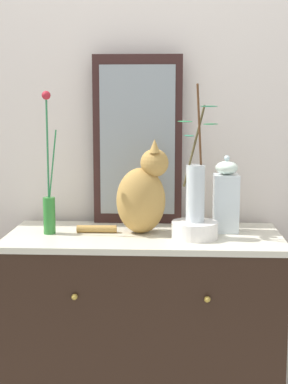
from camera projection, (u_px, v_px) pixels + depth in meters
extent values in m
cube|color=silver|center=(148.00, 125.00, 2.66)|extent=(4.40, 0.08, 2.60)
cube|color=black|center=(144.00, 334.00, 2.48)|extent=(1.13, 0.49, 0.83)
cube|color=beige|center=(144.00, 237.00, 2.41)|extent=(1.15, 0.50, 0.02)
sphere|color=#B79338|center=(74.00, 297.00, 2.20)|extent=(0.02, 0.02, 0.02)
sphere|color=#B79338|center=(207.00, 299.00, 2.17)|extent=(0.02, 0.02, 0.02)
cube|color=#331C19|center=(138.00, 140.00, 2.58)|extent=(0.40, 0.03, 0.76)
cube|color=gray|center=(137.00, 141.00, 2.57)|extent=(0.34, 0.01, 0.67)
ellipsoid|color=#AF8341|center=(141.00, 201.00, 2.42)|extent=(0.21, 0.17, 0.28)
sphere|color=#AF8341|center=(154.00, 163.00, 2.39)|extent=(0.12, 0.12, 0.12)
cone|color=#AF8341|center=(155.00, 145.00, 2.41)|extent=(0.04, 0.04, 0.05)
cone|color=#AF8341|center=(155.00, 147.00, 2.35)|extent=(0.04, 0.04, 0.05)
cylinder|color=#AF8341|center=(97.00, 229.00, 2.44)|extent=(0.17, 0.04, 0.03)
cylinder|color=#2D792F|center=(49.00, 216.00, 2.41)|extent=(0.05, 0.05, 0.16)
cylinder|color=#2D7445|center=(48.00, 149.00, 2.37)|extent=(0.01, 0.01, 0.40)
sphere|color=#AB1F2C|center=(46.00, 95.00, 2.33)|extent=(0.04, 0.04, 0.04)
cylinder|color=#277C41|center=(53.00, 164.00, 2.38)|extent=(0.04, 0.01, 0.28)
cylinder|color=white|center=(195.00, 230.00, 2.34)|extent=(0.19, 0.19, 0.07)
cylinder|color=silver|center=(195.00, 194.00, 2.32)|extent=(0.08, 0.08, 0.23)
cylinder|color=#55341C|center=(200.00, 136.00, 2.28)|extent=(0.04, 0.08, 0.41)
ellipsoid|color=#2E7B4A|center=(211.00, 124.00, 2.26)|extent=(0.08, 0.07, 0.01)
ellipsoid|color=#266E4A|center=(209.00, 106.00, 2.26)|extent=(0.07, 0.04, 0.01)
cylinder|color=#4B4124|center=(194.00, 146.00, 2.30)|extent=(0.09, 0.05, 0.33)
ellipsoid|color=#276B4D|center=(189.00, 136.00, 2.33)|extent=(0.06, 0.08, 0.01)
ellipsoid|color=#297E47|center=(185.00, 122.00, 2.35)|extent=(0.08, 0.07, 0.01)
cube|color=silver|center=(226.00, 203.00, 2.45)|extent=(0.11, 0.11, 0.25)
ellipsoid|color=silver|center=(227.00, 168.00, 2.42)|extent=(0.10, 0.10, 0.06)
sphere|color=silver|center=(227.00, 158.00, 2.42)|extent=(0.02, 0.02, 0.02)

